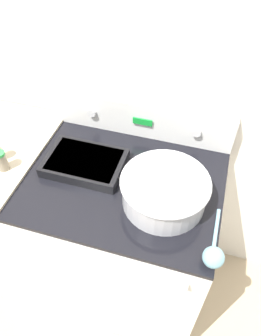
# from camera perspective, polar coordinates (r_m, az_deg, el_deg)

# --- Properties ---
(ground_plane) EXTENTS (12.00, 12.00, 0.00)m
(ground_plane) POSITION_cam_1_polar(r_m,az_deg,el_deg) (2.05, -3.70, -26.48)
(ground_plane) COLOR tan
(kitchen_wall) EXTENTS (8.00, 0.05, 2.50)m
(kitchen_wall) POSITION_cam_1_polar(r_m,az_deg,el_deg) (1.44, 3.36, 17.18)
(kitchen_wall) COLOR silver
(kitchen_wall) RESTS_ON ground_plane
(stove_range) EXTENTS (0.82, 0.69, 0.93)m
(stove_range) POSITION_cam_1_polar(r_m,az_deg,el_deg) (1.75, -0.80, -12.09)
(stove_range) COLOR white
(stove_range) RESTS_ON ground_plane
(control_panel) EXTENTS (0.82, 0.07, 0.18)m
(control_panel) POSITION_cam_1_polar(r_m,az_deg,el_deg) (1.52, 2.41, 8.50)
(control_panel) COLOR white
(control_panel) RESTS_ON stove_range
(side_counter) EXTENTS (0.48, 0.66, 0.94)m
(side_counter) POSITION_cam_1_polar(r_m,az_deg,el_deg) (1.96, -19.41, -6.65)
(side_counter) COLOR silver
(side_counter) RESTS_ON ground_plane
(mixing_bowl) EXTENTS (0.34, 0.34, 0.12)m
(mixing_bowl) POSITION_cam_1_polar(r_m,az_deg,el_deg) (1.25, 5.96, -3.80)
(mixing_bowl) COLOR silver
(mixing_bowl) RESTS_ON stove_range
(casserole_dish) EXTENTS (0.34, 0.23, 0.05)m
(casserole_dish) POSITION_cam_1_polar(r_m,az_deg,el_deg) (1.42, -7.96, 1.00)
(casserole_dish) COLOR black
(casserole_dish) RESTS_ON stove_range
(ladle) EXTENTS (0.07, 0.26, 0.07)m
(ladle) POSITION_cam_1_polar(r_m,az_deg,el_deg) (1.17, 14.27, -14.46)
(ladle) COLOR #7AB2C6
(ladle) RESTS_ON stove_range
(spice_jar_green_cap) EXTENTS (0.05, 0.05, 0.09)m
(spice_jar_green_cap) POSITION_cam_1_polar(r_m,az_deg,el_deg) (1.47, -21.54, 1.20)
(spice_jar_green_cap) COLOR gray
(spice_jar_green_cap) RESTS_ON side_counter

